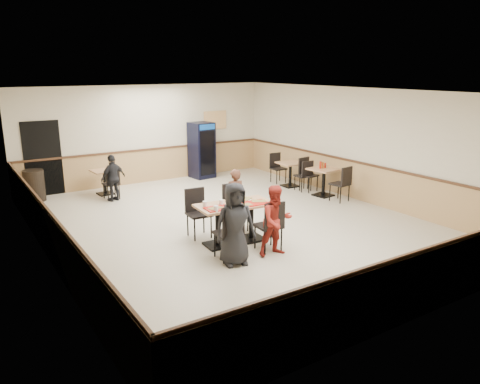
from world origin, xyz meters
TOP-DOWN VIEW (x-y plane):
  - ground at (0.00, 0.00)m, footprint 10.00×10.00m
  - room_shell at (1.78, 2.55)m, footprint 10.00×10.00m
  - main_table at (-0.58, -1.03)m, footprint 1.60×0.88m
  - main_chairs at (-0.64, -1.02)m, footprint 1.50×1.91m
  - diner_woman_left at (-1.15, -1.93)m, footprint 0.84×0.64m
  - diner_woman_right at (-0.26, -1.99)m, footprint 0.72×0.58m
  - diner_man_opposite at (-0.02, -0.12)m, footprint 0.53×0.40m
  - lone_diner at (-1.66, 3.40)m, footprint 0.80×0.52m
  - tabletop_clutter at (-0.64, -1.12)m, footprint 1.38×0.69m
  - side_table_near at (3.44, 0.72)m, footprint 0.82×0.82m
  - side_table_near_chair_south at (3.44, 0.09)m, footprint 0.52×0.52m
  - side_table_near_chair_north at (3.44, 1.35)m, footprint 0.52×0.52m
  - side_table_far at (3.34, 2.07)m, footprint 0.73×0.73m
  - side_table_far_chair_south at (3.34, 1.47)m, footprint 0.46×0.46m
  - side_table_far_chair_north at (3.34, 2.66)m, footprint 0.46×0.46m
  - condiment_caddy at (3.41, 0.77)m, footprint 0.23×0.06m
  - back_table at (-1.66, 4.20)m, footprint 0.70×0.70m
  - back_table_chair_lone at (-1.66, 3.64)m, footprint 0.44×0.44m
  - pepsi_cooler at (1.67, 4.59)m, footprint 0.75×0.75m
  - trash_bin at (-3.46, 4.55)m, footprint 0.54×0.54m

SIDE VIEW (x-z plane):
  - ground at x=0.00m, z-range 0.00..0.00m
  - trash_bin at x=-3.46m, z-range 0.00..0.85m
  - back_table_chair_lone at x=-1.66m, z-range 0.00..0.89m
  - back_table at x=-1.66m, z-range 0.12..0.82m
  - side_table_far_chair_south at x=3.34m, z-range 0.00..0.94m
  - side_table_far_chair_north at x=3.34m, z-range 0.00..0.94m
  - side_table_far at x=3.34m, z-range 0.12..0.86m
  - side_table_near_chair_south at x=3.44m, z-range 0.00..1.00m
  - side_table_near_chair_north at x=3.44m, z-range 0.00..1.00m
  - side_table_near at x=3.44m, z-range 0.13..0.92m
  - main_chairs at x=-0.64m, z-range 0.00..1.05m
  - main_table at x=-0.58m, z-range 0.14..0.97m
  - room_shell at x=1.78m, z-range -4.42..5.58m
  - lone_diner at x=-1.66m, z-range 0.00..1.27m
  - diner_man_opposite at x=-0.02m, z-range 0.00..1.32m
  - diner_woman_right at x=-0.26m, z-range 0.00..1.38m
  - diner_woman_left at x=-1.15m, z-range 0.00..1.53m
  - tabletop_clutter at x=-0.64m, z-range 0.80..0.92m
  - condiment_caddy at x=3.41m, z-range 0.78..0.98m
  - pepsi_cooler at x=1.67m, z-range 0.00..1.80m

